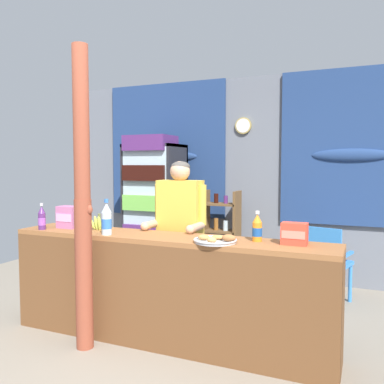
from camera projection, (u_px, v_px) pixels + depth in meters
The scene contains 15 objects.
ground_plane at pixel (202, 319), 4.01m from camera, with size 7.35×7.35×0.00m, color gray.
back_wall_curtained at pixel (250, 174), 5.51m from camera, with size 5.28×0.22×2.68m.
stall_counter at pixel (160, 281), 3.38m from camera, with size 2.85×0.46×0.92m.
timber_post at pixel (83, 206), 3.31m from camera, with size 0.16×0.14×2.48m.
drink_fridge at pixel (154, 201), 5.45m from camera, with size 0.72×0.63×1.90m.
bottle_shelf_rack at pixel (221, 234), 5.33m from camera, with size 0.48×0.28×1.18m.
plastic_lawn_chair at pixel (325, 260), 4.39m from camera, with size 0.54×0.54×0.86m.
shopkeeper at pixel (180, 221), 3.87m from camera, with size 0.53×0.42×1.55m.
soda_bottle_water at pixel (107, 220), 3.49m from camera, with size 0.09×0.09×0.31m.
soda_bottle_orange_soda at pixel (257, 228), 3.19m from camera, with size 0.08×0.08×0.24m.
soda_bottle_grape_soda at pixel (42, 218), 3.77m from camera, with size 0.07×0.07×0.25m.
snack_box_crackers at pixel (294, 234), 3.06m from camera, with size 0.19×0.12×0.17m.
snack_box_wafer at pixel (68, 217), 3.87m from camera, with size 0.19×0.13×0.21m.
pastry_tray at pixel (216, 240), 3.14m from camera, with size 0.34×0.34×0.07m.
banana_bunch at pixel (100, 224), 3.74m from camera, with size 0.27×0.05×0.16m.
Camera 1 is at (1.46, -2.50, 1.52)m, focal length 38.10 mm.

